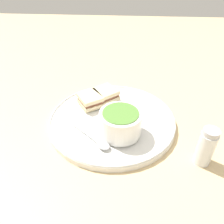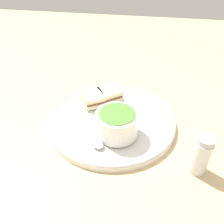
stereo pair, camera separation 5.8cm
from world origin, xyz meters
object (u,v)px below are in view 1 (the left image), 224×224
object	(u,v)px
sandwich_half_far	(90,100)
salt_shaker	(206,147)
sandwich_half_near	(106,94)
soup_bowl	(120,123)
spoon	(100,143)

from	to	relation	value
sandwich_half_far	salt_shaker	xyz separation A→B (m)	(0.28, -0.18, 0.01)
sandwich_half_near	salt_shaker	xyz separation A→B (m)	(0.24, -0.21, 0.01)
soup_bowl	sandwich_half_near	bearing A→B (deg)	108.31
sandwich_half_far	sandwich_half_near	bearing A→B (deg)	40.65
sandwich_half_near	salt_shaker	size ratio (longest dim) A/B	0.94
spoon	sandwich_half_far	size ratio (longest dim) A/B	1.24
soup_bowl	sandwich_half_far	size ratio (longest dim) A/B	1.18
spoon	sandwich_half_far	distance (m)	0.17
spoon	salt_shaker	size ratio (longest dim) A/B	1.15
sandwich_half_far	salt_shaker	world-z (taller)	salt_shaker
spoon	sandwich_half_far	xyz separation A→B (m)	(-0.05, 0.16, 0.01)
soup_bowl	spoon	bearing A→B (deg)	-135.48
spoon	sandwich_half_far	bearing A→B (deg)	146.80
sandwich_half_near	sandwich_half_far	world-z (taller)	same
soup_bowl	salt_shaker	distance (m)	0.20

